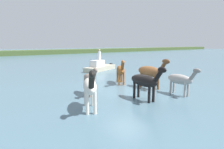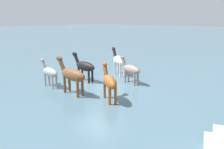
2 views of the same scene
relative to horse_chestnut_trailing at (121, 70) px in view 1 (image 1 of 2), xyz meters
The scene contains 9 objects.
ground_plane 2.51m from the horse_chestnut_trailing, 120.42° to the right, with size 215.44×215.44×0.00m, color #476675.
horse_chestnut_trailing is the anchor object (origin of this frame).
horse_rear_stallion 2.42m from the horse_chestnut_trailing, 75.58° to the right, with size 0.72×2.65×2.06m.
horse_pinto_flank 3.72m from the horse_chestnut_trailing, 159.85° to the right, with size 0.96×2.20×1.71m.
horse_dark_mare 4.37m from the horse_chestnut_trailing, 114.24° to the right, with size 0.71×2.45×1.90m.
horse_lead 4.63m from the horse_chestnut_trailing, 82.68° to the right, with size 0.71×2.19×1.69m.
horse_gray_outer 6.04m from the horse_chestnut_trailing, 144.29° to the right, with size 1.56×2.44×1.99m.
boat_launch_far 7.59m from the horse_chestnut_trailing, 66.72° to the left, with size 4.81×2.93×1.34m.
person_boatman_standing 7.50m from the horse_chestnut_trailing, 67.08° to the left, with size 0.32×0.32×1.19m.
Camera 1 is at (-8.26, -8.76, 2.99)m, focal length 31.26 mm.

